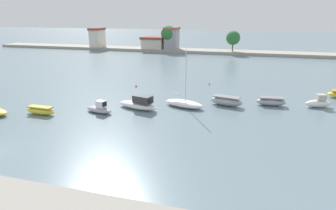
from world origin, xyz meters
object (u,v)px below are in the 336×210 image
object	(u,v)px
mooring_buoy_0	(136,86)
mooring_buoy_2	(209,84)
moored_boat_2	(41,111)
moored_boat_3	(99,109)
moored_boat_7	(271,101)
moored_boat_4	(139,104)
moored_boat_5	(184,103)
moored_boat_6	(226,101)
moored_boat_8	(319,103)

from	to	relation	value
mooring_buoy_0	mooring_buoy_2	size ratio (longest dim) A/B	1.15
moored_boat_2	mooring_buoy_0	world-z (taller)	moored_boat_2
moored_boat_3	mooring_buoy_0	xyz separation A→B (m)	(-0.57, 12.80, -0.31)
moored_boat_7	mooring_buoy_2	size ratio (longest dim) A/B	12.68
moored_boat_7	moored_boat_4	bearing A→B (deg)	-163.31
moored_boat_2	moored_boat_5	size ratio (longest dim) A/B	0.52
moored_boat_6	mooring_buoy_2	world-z (taller)	moored_boat_6
moored_boat_2	moored_boat_4	world-z (taller)	moored_boat_4
mooring_buoy_2	moored_boat_3	bearing A→B (deg)	-120.89
moored_boat_3	moored_boat_6	bearing A→B (deg)	39.30
moored_boat_4	moored_boat_8	world-z (taller)	moored_boat_4
moored_boat_5	mooring_buoy_0	size ratio (longest dim) A/B	21.42
moored_boat_2	moored_boat_7	bearing A→B (deg)	23.86
mooring_buoy_2	moored_boat_2	bearing A→B (deg)	-129.94
moored_boat_3	moored_boat_7	size ratio (longest dim) A/B	1.01
moored_boat_6	moored_boat_8	world-z (taller)	moored_boat_8
moored_boat_8	mooring_buoy_0	xyz separation A→B (m)	(-25.74, 3.54, -0.44)
moored_boat_5	moored_boat_6	size ratio (longest dim) A/B	1.66
moored_boat_2	moored_boat_6	distance (m)	22.32
moored_boat_2	moored_boat_5	distance (m)	16.92
moored_boat_3	moored_boat_8	size ratio (longest dim) A/B	1.10
moored_boat_3	moored_boat_4	bearing A→B (deg)	45.75
moored_boat_8	mooring_buoy_2	size ratio (longest dim) A/B	11.66
moored_boat_2	moored_boat_6	xyz separation A→B (m)	(20.29, 9.29, 0.13)
moored_boat_6	moored_boat_8	bearing A→B (deg)	24.61
moored_boat_5	moored_boat_7	size ratio (longest dim) A/B	1.94
moored_boat_6	moored_boat_8	distance (m)	11.34
moored_boat_5	moored_boat_6	bearing A→B (deg)	38.00
moored_boat_6	moored_boat_5	bearing A→B (deg)	-144.88
mooring_buoy_2	mooring_buoy_0	bearing A→B (deg)	-157.03
moored_boat_4	moored_boat_7	distance (m)	16.64
moored_boat_7	mooring_buoy_0	distance (m)	20.58
moored_boat_4	moored_boat_5	distance (m)	5.58
moored_boat_8	moored_boat_2	bearing A→B (deg)	-177.18
moored_boat_5	moored_boat_7	xyz separation A→B (m)	(10.44, 3.67, 0.06)
moored_boat_4	moored_boat_7	world-z (taller)	moored_boat_4
mooring_buoy_0	mooring_buoy_2	world-z (taller)	mooring_buoy_0
moored_boat_3	moored_boat_4	xyz separation A→B (m)	(3.99, 2.54, 0.18)
moored_boat_3	mooring_buoy_0	distance (m)	12.82
mooring_buoy_2	moored_boat_4	bearing A→B (deg)	-113.40
mooring_buoy_0	mooring_buoy_2	bearing A→B (deg)	22.97
moored_boat_5	mooring_buoy_0	world-z (taller)	moored_boat_5
moored_boat_7	mooring_buoy_2	bearing A→B (deg)	131.06
moored_boat_2	moored_boat_4	distance (m)	11.34
moored_boat_8	mooring_buoy_2	world-z (taller)	moored_boat_8
moored_boat_6	mooring_buoy_0	xyz separation A→B (m)	(-14.65, 5.94, -0.42)
moored_boat_4	moored_boat_6	bearing A→B (deg)	37.02
moored_boat_8	moored_boat_4	bearing A→B (deg)	-179.99
moored_boat_2	mooring_buoy_2	size ratio (longest dim) A/B	12.67
moored_boat_5	moored_boat_8	distance (m)	16.68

